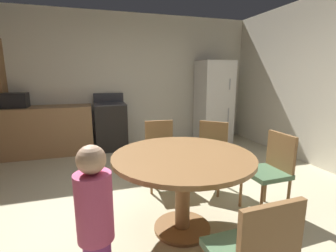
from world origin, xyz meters
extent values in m
plane|color=beige|center=(0.00, 0.00, 0.00)|extent=(14.00, 14.00, 0.00)
cube|color=silver|center=(0.00, 2.98, 1.35)|extent=(5.80, 0.12, 2.70)
cube|color=#9E754C|center=(-1.66, 2.58, 0.45)|extent=(1.89, 0.60, 0.90)
cube|color=black|center=(-0.36, 2.58, 0.45)|extent=(0.60, 0.60, 0.90)
cube|color=#38383D|center=(-0.36, 2.58, 0.91)|extent=(0.60, 0.60, 0.02)
cube|color=#38383D|center=(-0.36, 2.86, 1.01)|extent=(0.60, 0.04, 0.18)
cube|color=white|center=(1.88, 2.53, 0.88)|extent=(0.68, 0.66, 1.76)
cylinder|color=#B2B2B7|center=(2.06, 2.19, 1.28)|extent=(0.02, 0.02, 0.22)
cylinder|color=#B2B2B7|center=(2.06, 2.19, 0.63)|extent=(0.02, 0.02, 0.30)
cube|color=black|center=(-2.00, 2.58, 1.03)|extent=(0.44, 0.32, 0.26)
cylinder|color=olive|center=(0.08, -0.33, 0.01)|extent=(0.55, 0.55, 0.03)
cylinder|color=olive|center=(0.08, -0.33, 0.36)|extent=(0.14, 0.14, 0.72)
cylinder|color=olive|center=(0.08, -0.33, 0.74)|extent=(1.30, 1.30, 0.04)
cylinder|color=olive|center=(0.30, 0.44, 0.21)|extent=(0.03, 0.03, 0.43)
cylinder|color=olive|center=(-0.04, 0.46, 0.21)|extent=(0.03, 0.03, 0.43)
cylinder|color=olive|center=(0.32, 0.78, 0.21)|extent=(0.03, 0.03, 0.43)
cylinder|color=olive|center=(-0.02, 0.80, 0.21)|extent=(0.03, 0.03, 0.43)
cube|color=#4C704C|center=(0.14, 0.62, 0.45)|extent=(0.43, 0.43, 0.05)
cube|color=olive|center=(0.15, 0.80, 0.66)|extent=(0.38, 0.06, 0.42)
cylinder|color=olive|center=(0.86, -0.48, 0.21)|extent=(0.03, 0.03, 0.43)
cylinder|color=olive|center=(0.85, -0.14, 0.21)|extent=(0.03, 0.03, 0.43)
cylinder|color=olive|center=(1.20, -0.47, 0.21)|extent=(0.03, 0.03, 0.43)
cylinder|color=olive|center=(1.19, -0.13, 0.21)|extent=(0.03, 0.03, 0.43)
cube|color=#4C704C|center=(1.03, -0.30, 0.45)|extent=(0.41, 0.41, 0.05)
cube|color=olive|center=(1.21, -0.30, 0.66)|extent=(0.05, 0.38, 0.42)
cylinder|color=olive|center=(0.72, 0.14, 0.21)|extent=(0.03, 0.03, 0.43)
cylinder|color=olive|center=(0.47, 0.37, 0.21)|extent=(0.03, 0.03, 0.43)
cylinder|color=olive|center=(0.95, 0.39, 0.21)|extent=(0.03, 0.03, 0.43)
cylinder|color=olive|center=(0.69, 0.62, 0.21)|extent=(0.03, 0.03, 0.43)
cube|color=#4C704C|center=(0.71, 0.38, 0.45)|extent=(0.56, 0.56, 0.05)
cube|color=olive|center=(0.83, 0.52, 0.66)|extent=(0.31, 0.28, 0.42)
cube|color=olive|center=(0.11, -1.46, 0.66)|extent=(0.38, 0.05, 0.42)
cylinder|color=#D14C7A|center=(-0.72, -0.94, 0.71)|extent=(0.31, 0.31, 0.42)
sphere|color=#D6A884|center=(-0.72, -0.94, 1.00)|extent=(0.17, 0.17, 0.17)
camera|label=1|loc=(-0.69, -2.34, 1.48)|focal=26.26mm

